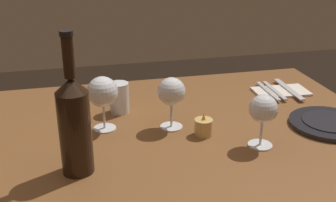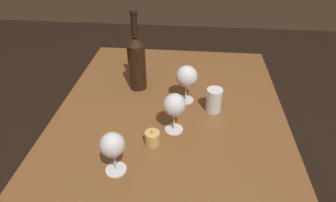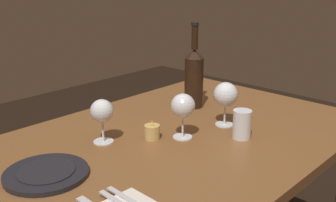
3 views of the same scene
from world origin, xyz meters
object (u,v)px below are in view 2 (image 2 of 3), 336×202
wine_bottle (137,61)px  votive_candle (152,138)px  wine_glass_right (174,106)px  wine_glass_left (112,146)px  water_tumbler (214,101)px  wine_glass_centre (187,77)px

wine_bottle → votive_candle: size_ratio=5.16×
wine_bottle → votive_candle: wine_bottle is taller
wine_glass_right → votive_candle: size_ratio=2.30×
wine_glass_left → wine_bottle: 0.48m
wine_bottle → water_tumbler: bearing=66.6°
wine_bottle → votive_candle: bearing=17.9°
wine_glass_left → wine_bottle: bearing=-177.9°
wine_glass_right → water_tumbler: wine_glass_right is taller
wine_bottle → wine_glass_right: bearing=33.4°
wine_glass_right → wine_glass_centre: wine_glass_centre is taller
wine_glass_left → wine_glass_centre: size_ratio=0.91×
wine_glass_left → wine_glass_right: (-0.21, 0.16, 0.01)m
wine_bottle → water_tumbler: (0.14, 0.33, -0.09)m
wine_glass_centre → wine_bottle: bearing=-111.1°
wine_glass_left → wine_glass_centre: wine_glass_centre is taller
wine_bottle → votive_candle: 0.39m
wine_glass_left → votive_candle: 0.18m
water_tumbler → votive_candle: bearing=-45.4°
water_tumbler → votive_candle: size_ratio=1.46×
wine_glass_centre → votive_candle: bearing=-20.8°
wine_glass_centre → wine_glass_right: bearing=-10.1°
wine_glass_right → water_tumbler: (-0.13, 0.15, -0.07)m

